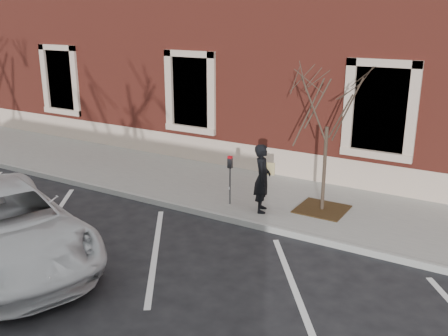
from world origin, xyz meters
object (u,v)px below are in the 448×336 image
Objects in this scene: parking_meter at (230,171)px; white_truck at (2,226)px; man at (262,178)px; sapling at (328,103)px.

parking_meter is 0.23× the size of white_truck.
man reaches higher than white_truck.
parking_meter is (-0.91, 0.01, 0.04)m from man.
man is at bearing -15.71° from white_truck.
parking_meter is at bearing -158.89° from sapling.
parking_meter is at bearing -7.73° from white_truck.
white_truck is at bearing 120.60° from man.
parking_meter is 2.92m from sapling.
white_truck is at bearing -129.79° from sapling.
man is 0.91m from parking_meter.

